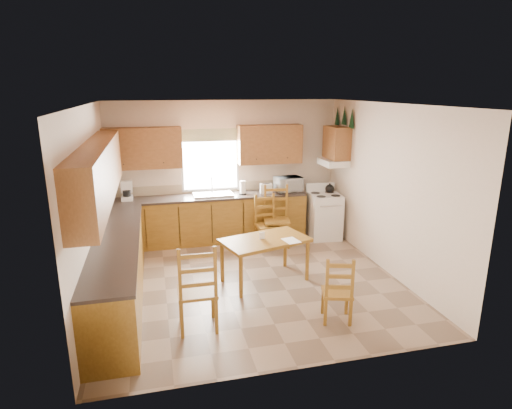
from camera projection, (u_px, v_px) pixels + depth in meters
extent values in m
plane|color=#86705B|center=(251.00, 281.00, 6.71)|extent=(4.50, 4.50, 0.00)
plane|color=brown|center=(251.00, 104.00, 5.99)|extent=(4.50, 4.50, 0.00)
plane|color=beige|center=(91.00, 207.00, 5.84)|extent=(4.50, 4.50, 0.00)
plane|color=beige|center=(387.00, 189.00, 6.86)|extent=(4.50, 4.50, 0.00)
plane|color=beige|center=(225.00, 170.00, 8.46)|extent=(4.50, 4.50, 0.00)
plane|color=beige|center=(302.00, 252.00, 4.24)|extent=(4.50, 4.50, 0.00)
cube|color=brown|center=(210.00, 220.00, 8.33)|extent=(3.75, 0.60, 0.88)
cube|color=brown|center=(119.00, 271.00, 6.01)|extent=(0.60, 3.60, 0.88)
cube|color=#332925|center=(209.00, 197.00, 8.21)|extent=(3.75, 0.63, 0.04)
cube|color=#332925|center=(116.00, 240.00, 5.88)|extent=(0.63, 3.60, 0.04)
cube|color=gray|center=(207.00, 188.00, 8.45)|extent=(3.75, 0.01, 0.18)
cube|color=brown|center=(143.00, 148.00, 7.82)|extent=(1.41, 0.33, 0.75)
cube|color=brown|center=(270.00, 144.00, 8.37)|extent=(1.25, 0.33, 0.75)
cube|color=brown|center=(99.00, 172.00, 5.60)|extent=(0.33, 3.60, 0.75)
cube|color=brown|center=(337.00, 143.00, 8.23)|extent=(0.33, 0.62, 0.62)
cube|color=silver|center=(333.00, 162.00, 8.32)|extent=(0.44, 0.62, 0.12)
cube|color=silver|center=(210.00, 161.00, 8.31)|extent=(1.13, 0.02, 1.18)
cube|color=white|center=(210.00, 161.00, 8.31)|extent=(1.05, 0.01, 1.10)
cube|color=#516A39|center=(210.00, 135.00, 8.15)|extent=(1.19, 0.01, 0.24)
cube|color=silver|center=(213.00, 194.00, 8.22)|extent=(0.75, 0.45, 0.04)
cone|color=black|center=(352.00, 118.00, 7.83)|extent=(0.22, 0.22, 0.36)
cone|color=black|center=(344.00, 115.00, 8.12)|extent=(0.22, 0.22, 0.36)
cone|color=black|center=(337.00, 116.00, 8.43)|extent=(0.22, 0.22, 0.36)
cube|color=silver|center=(324.00, 217.00, 8.54)|extent=(0.64, 0.66, 0.87)
cube|color=silver|center=(127.00, 191.00, 7.84)|extent=(0.29, 0.32, 0.36)
cylinder|color=white|center=(243.00, 188.00, 8.29)|extent=(0.14, 0.14, 0.26)
cube|color=silver|center=(266.00, 188.00, 8.40)|extent=(0.24, 0.17, 0.19)
imported|color=silver|center=(288.00, 184.00, 8.53)|extent=(0.52, 0.41, 0.29)
cube|color=brown|center=(265.00, 260.00, 6.62)|extent=(1.45, 1.07, 0.69)
cube|color=brown|center=(197.00, 286.00, 5.26)|extent=(0.49, 0.46, 1.14)
cube|color=brown|center=(337.00, 288.00, 5.47)|extent=(0.46, 0.45, 0.89)
cube|color=brown|center=(267.00, 222.00, 8.00)|extent=(0.44, 0.42, 0.98)
cube|color=brown|center=(277.00, 217.00, 8.07)|extent=(0.55, 0.53, 1.14)
cube|color=white|center=(291.00, 241.00, 6.46)|extent=(0.26, 0.32, 0.00)
cube|color=white|center=(262.00, 236.00, 6.51)|extent=(0.08, 0.02, 0.11)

